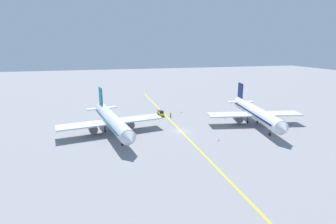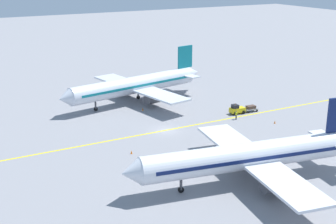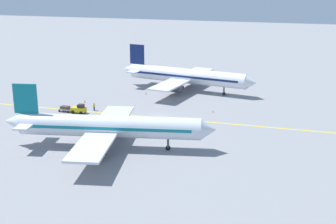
{
  "view_description": "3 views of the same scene",
  "coord_description": "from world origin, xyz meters",
  "px_view_note": "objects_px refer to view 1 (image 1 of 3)",
  "views": [
    {
      "loc": [
        21.0,
        65.99,
        23.17
      ],
      "look_at": [
        2.58,
        -4.43,
        4.59
      ],
      "focal_mm": 28.0,
      "sensor_mm": 36.0,
      "label": 1
    },
    {
      "loc": [
        -68.5,
        36.88,
        28.22
      ],
      "look_at": [
        -3.96,
        1.61,
        4.78
      ],
      "focal_mm": 50.0,
      "sensor_mm": 36.0,
      "label": 2
    },
    {
      "loc": [
        85.65,
        26.97,
        27.81
      ],
      "look_at": [
        5.75,
        3.55,
        3.13
      ],
      "focal_mm": 50.0,
      "sensor_mm": 36.0,
      "label": 3
    }
  ],
  "objects_px": {
    "airplane_at_gate": "(255,113)",
    "airplane_adjacent_stand": "(112,120)",
    "ground_crew_worker": "(171,115)",
    "traffic_cone_far_edge": "(224,118)",
    "traffic_cone_near_nose": "(135,132)",
    "traffic_cone_by_wingtip": "(182,112)",
    "baggage_tug_white": "(161,114)",
    "traffic_cone_mid_apron": "(219,140)",
    "baggage_cart_trailing": "(160,112)"
  },
  "relations": [
    {
      "from": "traffic_cone_near_nose",
      "to": "traffic_cone_by_wingtip",
      "type": "bearing_deg",
      "value": -136.48
    },
    {
      "from": "ground_crew_worker",
      "to": "traffic_cone_near_nose",
      "type": "bearing_deg",
      "value": 44.09
    },
    {
      "from": "baggage_cart_trailing",
      "to": "ground_crew_worker",
      "type": "bearing_deg",
      "value": 114.71
    },
    {
      "from": "airplane_at_gate",
      "to": "traffic_cone_near_nose",
      "type": "height_order",
      "value": "airplane_at_gate"
    },
    {
      "from": "airplane_at_gate",
      "to": "ground_crew_worker",
      "type": "height_order",
      "value": "airplane_at_gate"
    },
    {
      "from": "traffic_cone_by_wingtip",
      "to": "traffic_cone_far_edge",
      "type": "relative_size",
      "value": 1.0
    },
    {
      "from": "airplane_at_gate",
      "to": "traffic_cone_mid_apron",
      "type": "bearing_deg",
      "value": 31.63
    },
    {
      "from": "airplane_adjacent_stand",
      "to": "baggage_cart_trailing",
      "type": "height_order",
      "value": "airplane_adjacent_stand"
    },
    {
      "from": "airplane_adjacent_stand",
      "to": "traffic_cone_far_edge",
      "type": "height_order",
      "value": "airplane_adjacent_stand"
    },
    {
      "from": "airplane_at_gate",
      "to": "ground_crew_worker",
      "type": "relative_size",
      "value": 21.09
    },
    {
      "from": "airplane_adjacent_stand",
      "to": "traffic_cone_by_wingtip",
      "type": "xyz_separation_m",
      "value": [
        -24.95,
        -16.46,
        -3.43
      ]
    },
    {
      "from": "airplane_at_gate",
      "to": "traffic_cone_by_wingtip",
      "type": "height_order",
      "value": "airplane_at_gate"
    },
    {
      "from": "baggage_cart_trailing",
      "to": "traffic_cone_near_nose",
      "type": "bearing_deg",
      "value": 59.28
    },
    {
      "from": "airplane_adjacent_stand",
      "to": "ground_crew_worker",
      "type": "distance_m",
      "value": 22.94
    },
    {
      "from": "airplane_at_gate",
      "to": "airplane_adjacent_stand",
      "type": "relative_size",
      "value": 1.0
    },
    {
      "from": "airplane_adjacent_stand",
      "to": "baggage_tug_white",
      "type": "height_order",
      "value": "airplane_adjacent_stand"
    },
    {
      "from": "traffic_cone_near_nose",
      "to": "traffic_cone_by_wingtip",
      "type": "height_order",
      "value": "same"
    },
    {
      "from": "airplane_at_gate",
      "to": "airplane_adjacent_stand",
      "type": "distance_m",
      "value": 42.01
    },
    {
      "from": "traffic_cone_far_edge",
      "to": "ground_crew_worker",
      "type": "bearing_deg",
      "value": -19.64
    },
    {
      "from": "airplane_at_gate",
      "to": "traffic_cone_mid_apron",
      "type": "relative_size",
      "value": 64.43
    },
    {
      "from": "baggage_cart_trailing",
      "to": "traffic_cone_mid_apron",
      "type": "xyz_separation_m",
      "value": [
        -8.34,
        29.81,
        -0.49
      ]
    },
    {
      "from": "ground_crew_worker",
      "to": "traffic_cone_near_nose",
      "type": "distance_m",
      "value": 18.85
    },
    {
      "from": "airplane_at_gate",
      "to": "traffic_cone_mid_apron",
      "type": "height_order",
      "value": "airplane_at_gate"
    },
    {
      "from": "baggage_tug_white",
      "to": "traffic_cone_by_wingtip",
      "type": "distance_m",
      "value": 8.51
    },
    {
      "from": "ground_crew_worker",
      "to": "traffic_cone_mid_apron",
      "type": "height_order",
      "value": "ground_crew_worker"
    },
    {
      "from": "airplane_adjacent_stand",
      "to": "baggage_tug_white",
      "type": "relative_size",
      "value": 11.51
    },
    {
      "from": "traffic_cone_mid_apron",
      "to": "airplane_at_gate",
      "type": "bearing_deg",
      "value": -148.37
    },
    {
      "from": "ground_crew_worker",
      "to": "traffic_cone_by_wingtip",
      "type": "bearing_deg",
      "value": -137.98
    },
    {
      "from": "airplane_adjacent_stand",
      "to": "traffic_cone_near_nose",
      "type": "xyz_separation_m",
      "value": [
        -6.05,
        1.49,
        -3.43
      ]
    },
    {
      "from": "baggage_tug_white",
      "to": "ground_crew_worker",
      "type": "height_order",
      "value": "baggage_tug_white"
    },
    {
      "from": "baggage_tug_white",
      "to": "baggage_cart_trailing",
      "type": "height_order",
      "value": "baggage_tug_white"
    },
    {
      "from": "airplane_adjacent_stand",
      "to": "traffic_cone_mid_apron",
      "type": "relative_size",
      "value": 64.37
    },
    {
      "from": "baggage_tug_white",
      "to": "traffic_cone_near_nose",
      "type": "height_order",
      "value": "baggage_tug_white"
    },
    {
      "from": "baggage_cart_trailing",
      "to": "traffic_cone_far_edge",
      "type": "xyz_separation_m",
      "value": [
        -19.05,
        11.35,
        -0.49
      ]
    },
    {
      "from": "airplane_adjacent_stand",
      "to": "traffic_cone_mid_apron",
      "type": "height_order",
      "value": "airplane_adjacent_stand"
    },
    {
      "from": "airplane_at_gate",
      "to": "traffic_cone_far_edge",
      "type": "distance_m",
      "value": 10.69
    },
    {
      "from": "traffic_cone_near_nose",
      "to": "traffic_cone_far_edge",
      "type": "height_order",
      "value": "same"
    },
    {
      "from": "traffic_cone_near_nose",
      "to": "traffic_cone_mid_apron",
      "type": "bearing_deg",
      "value": 149.84
    },
    {
      "from": "ground_crew_worker",
      "to": "traffic_cone_near_nose",
      "type": "height_order",
      "value": "ground_crew_worker"
    },
    {
      "from": "baggage_cart_trailing",
      "to": "airplane_at_gate",
      "type": "bearing_deg",
      "value": 141.69
    },
    {
      "from": "airplane_at_gate",
      "to": "baggage_tug_white",
      "type": "xyz_separation_m",
      "value": [
        25.03,
        -16.35,
        -2.81
      ]
    },
    {
      "from": "airplane_adjacent_stand",
      "to": "traffic_cone_by_wingtip",
      "type": "distance_m",
      "value": 30.09
    },
    {
      "from": "airplane_adjacent_stand",
      "to": "airplane_at_gate",
      "type": "bearing_deg",
      "value": 176.48
    },
    {
      "from": "traffic_cone_by_wingtip",
      "to": "ground_crew_worker",
      "type": "bearing_deg",
      "value": 42.02
    },
    {
      "from": "traffic_cone_near_nose",
      "to": "ground_crew_worker",
      "type": "bearing_deg",
      "value": -135.91
    },
    {
      "from": "traffic_cone_by_wingtip",
      "to": "traffic_cone_near_nose",
      "type": "bearing_deg",
      "value": 43.52
    },
    {
      "from": "ground_crew_worker",
      "to": "traffic_cone_far_edge",
      "type": "relative_size",
      "value": 3.05
    },
    {
      "from": "baggage_cart_trailing",
      "to": "traffic_cone_far_edge",
      "type": "bearing_deg",
      "value": 149.21
    },
    {
      "from": "traffic_cone_near_nose",
      "to": "airplane_at_gate",
      "type": "bearing_deg",
      "value": 178.27
    },
    {
      "from": "baggage_tug_white",
      "to": "ground_crew_worker",
      "type": "xyz_separation_m",
      "value": [
        -2.68,
        2.15,
        0.01
      ]
    }
  ]
}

